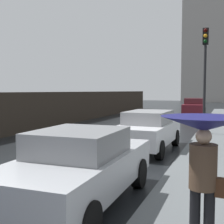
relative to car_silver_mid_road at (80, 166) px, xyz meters
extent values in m
cube|color=slate|center=(2.28, 0.11, -0.66)|extent=(2.20, 60.00, 0.14)
cube|color=#B2B5BA|center=(0.00, 0.01, -0.09)|extent=(1.74, 4.12, 0.65)
cube|color=gray|center=(0.00, -0.04, 0.47)|extent=(1.51, 1.74, 0.47)
cylinder|color=black|center=(-0.79, 1.36, -0.41)|extent=(0.23, 0.64, 0.64)
cylinder|color=black|center=(0.76, 1.37, -0.41)|extent=(0.23, 0.64, 0.64)
cylinder|color=black|center=(0.79, -1.33, -0.41)|extent=(0.23, 0.64, 0.64)
cube|color=maroon|center=(-0.12, 21.53, -0.06)|extent=(1.85, 4.47, 0.69)
cube|color=#461C22|center=(-0.11, 21.26, 0.54)|extent=(1.56, 2.02, 0.49)
cylinder|color=black|center=(-0.95, 22.96, -0.40)|extent=(0.24, 0.67, 0.66)
cylinder|color=black|center=(0.61, 23.01, -0.40)|extent=(0.24, 0.67, 0.66)
cylinder|color=black|center=(-0.85, 20.04, -0.40)|extent=(0.24, 0.67, 0.66)
cylinder|color=black|center=(0.71, 20.10, -0.40)|extent=(0.24, 0.67, 0.66)
cube|color=silver|center=(-0.09, 5.55, -0.09)|extent=(1.69, 4.06, 0.68)
cube|color=gray|center=(-0.09, 5.57, 0.47)|extent=(1.46, 2.09, 0.44)
cylinder|color=black|center=(-0.81, 6.90, -0.43)|extent=(0.23, 0.61, 0.61)
cylinder|color=black|center=(0.67, 6.86, -0.43)|extent=(0.23, 0.61, 0.61)
cylinder|color=black|center=(-0.86, 4.24, -0.43)|extent=(0.23, 0.61, 0.61)
cylinder|color=black|center=(0.62, 4.20, -0.43)|extent=(0.23, 0.61, 0.61)
cylinder|color=black|center=(2.39, -1.04, -0.22)|extent=(0.14, 0.14, 0.76)
cylinder|color=black|center=(2.21, -1.02, -0.22)|extent=(0.14, 0.14, 0.76)
cylinder|color=#4C3828|center=(2.30, -1.03, 0.45)|extent=(0.35, 0.35, 0.58)
sphere|color=tan|center=(2.30, -1.03, 0.85)|extent=(0.20, 0.20, 0.20)
cube|color=#3F2314|center=(2.55, -1.05, 0.21)|extent=(0.21, 0.12, 0.24)
cylinder|color=#4C4C51|center=(2.30, -1.03, 0.75)|extent=(0.02, 0.02, 0.70)
cone|color=navy|center=(2.30, -1.03, 1.00)|extent=(1.10, 1.10, 0.19)
cylinder|color=black|center=(1.53, 9.75, 1.48)|extent=(0.12, 0.12, 4.16)
cube|color=black|center=(1.53, 9.75, 3.94)|extent=(0.26, 0.26, 0.75)
sphere|color=#360503|center=(1.53, 9.58, 4.19)|extent=(0.17, 0.17, 0.17)
sphere|color=orange|center=(1.53, 9.58, 3.94)|extent=(0.17, 0.17, 0.17)
sphere|color=black|center=(1.53, 9.58, 3.69)|extent=(0.17, 0.17, 0.17)
camera|label=1|loc=(2.58, -4.97, 1.43)|focal=48.06mm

